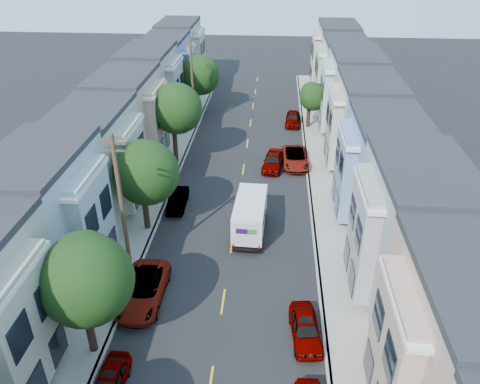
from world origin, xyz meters
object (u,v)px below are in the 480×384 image
object	(u,v)px
tree_d	(176,109)
utility_pole_far	(192,84)
parked_right_b	(305,329)
utility_pole_near	(122,210)
tree_c	(145,173)
fedex_truck	(250,215)
tree_b	(85,280)
parked_left_d	(178,200)
lead_sedan	(273,161)
parked_left_c	(143,290)
parked_left_b	(109,383)
tree_far_r	(312,97)
parked_right_d	(293,119)
tree_e	(199,75)
parked_right_c	(295,158)

from	to	relation	value
tree_d	utility_pole_far	xyz separation A→B (m)	(0.00, 9.16, -0.41)
parked_right_b	utility_pole_near	bearing A→B (deg)	152.25
tree_c	tree_d	size ratio (longest dim) A/B	0.91
tree_d	utility_pole_far	world-z (taller)	utility_pole_far
fedex_truck	tree_d	bearing A→B (deg)	126.12
tree_b	parked_right_b	bearing A→B (deg)	9.30
utility_pole_near	fedex_truck	size ratio (longest dim) A/B	1.74
parked_right_b	utility_pole_far	bearing A→B (deg)	104.37
parked_left_d	lead_sedan	bearing A→B (deg)	43.65
tree_c	fedex_truck	size ratio (longest dim) A/B	1.25
fedex_truck	parked_left_c	bearing A→B (deg)	-125.63
lead_sedan	parked_left_b	distance (m)	26.45
tree_b	lead_sedan	size ratio (longest dim) A/B	1.59
tree_far_r	utility_pole_far	distance (m)	13.33
fedex_truck	parked_right_d	xyz separation A→B (m)	(3.69, 22.23, -0.83)
utility_pole_near	tree_e	bearing A→B (deg)	90.00
parked_left_d	parked_left_b	bearing A→B (deg)	-91.45
fedex_truck	lead_sedan	xyz separation A→B (m)	(1.58, 10.85, -0.79)
tree_d	tree_e	distance (m)	13.96
utility_pole_near	parked_left_c	world-z (taller)	utility_pole_near
fedex_truck	utility_pole_near	bearing A→B (deg)	-140.71
parked_right_b	parked_right_c	size ratio (longest dim) A/B	0.80
parked_left_c	parked_right_d	world-z (taller)	parked_left_c
utility_pole_far	parked_left_d	bearing A→B (deg)	-85.34
tree_b	utility_pole_near	xyz separation A→B (m)	(0.00, 6.35, 0.16)
fedex_truck	parked_left_b	xyz separation A→B (m)	(-6.11, -14.46, -0.93)
parked_left_d	parked_right_c	distance (m)	12.99
parked_left_c	parked_right_c	distance (m)	21.87
tree_d	parked_right_c	size ratio (longest dim) A/B	1.54
tree_e	parked_right_b	size ratio (longest dim) A/B	1.71
fedex_truck	parked_left_c	distance (m)	10.01
utility_pole_near	parked_right_b	distance (m)	12.88
tree_e	parked_left_b	distance (m)	39.79
fedex_truck	parked_left_d	xyz separation A→B (m)	(-6.11, 3.14, -0.90)
tree_b	parked_right_c	world-z (taller)	tree_b
fedex_truck	parked_left_d	world-z (taller)	fedex_truck
parked_left_c	parked_right_d	size ratio (longest dim) A/B	1.26
utility_pole_far	fedex_truck	bearing A→B (deg)	-69.70
tree_d	parked_left_d	world-z (taller)	tree_d
parked_left_b	parked_right_c	world-z (taller)	parked_right_c
tree_d	parked_right_c	world-z (taller)	tree_d
tree_b	tree_c	bearing A→B (deg)	90.00
tree_far_r	parked_left_c	size ratio (longest dim) A/B	0.95
tree_e	tree_far_r	bearing A→B (deg)	-15.67
tree_d	tree_b	bearing A→B (deg)	-90.00
lead_sedan	parked_right_d	distance (m)	11.57
utility_pole_near	tree_b	bearing A→B (deg)	-90.02
parked_left_b	parked_left_d	xyz separation A→B (m)	(0.00, 17.60, 0.03)
utility_pole_far	tree_far_r	bearing A→B (deg)	4.68
fedex_truck	parked_right_c	bearing A→B (deg)	74.61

